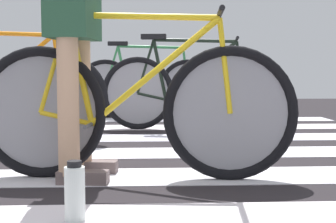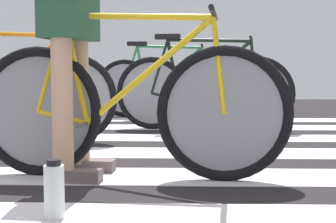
{
  "view_description": "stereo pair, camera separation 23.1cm",
  "coord_description": "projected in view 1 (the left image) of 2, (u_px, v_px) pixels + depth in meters",
  "views": [
    {
      "loc": [
        0.29,
        -2.73,
        0.61
      ],
      "look_at": [
        0.44,
        0.25,
        0.35
      ],
      "focal_mm": 51.9,
      "sensor_mm": 36.0,
      "label": 1
    },
    {
      "loc": [
        0.53,
        -2.73,
        0.61
      ],
      "look_at": [
        0.44,
        0.25,
        0.35
      ],
      "focal_mm": 51.9,
      "sensor_mm": 36.0,
      "label": 2
    }
  ],
  "objects": [
    {
      "name": "bicycle_3_of_4",
      "position": [
        189.0,
        91.0,
        4.71
      ],
      "size": [
        1.72,
        0.54,
        0.93
      ],
      "rotation": [
        0.0,
        0.0,
        -0.16
      ],
      "color": "black",
      "rests_on": "ground"
    },
    {
      "name": "bicycle_1_of_4",
      "position": [
        133.0,
        108.0,
        2.59
      ],
      "size": [
        1.73,
        0.52,
        0.93
      ],
      "rotation": [
        0.0,
        0.0,
        -0.11
      ],
      "color": "black",
      "rests_on": "ground"
    },
    {
      "name": "ground",
      "position": [
        93.0,
        175.0,
        2.75
      ],
      "size": [
        18.0,
        14.0,
        0.02
      ],
      "color": "black"
    },
    {
      "name": "water_bottle",
      "position": [
        75.0,
        192.0,
        1.88
      ],
      "size": [
        0.08,
        0.08,
        0.24
      ],
      "color": "white",
      "rests_on": "ground"
    },
    {
      "name": "cyclist_1_of_4",
      "position": [
        75.0,
        55.0,
        2.59
      ],
      "size": [
        0.35,
        0.43,
        1.03
      ],
      "rotation": [
        0.0,
        0.0,
        -0.11
      ],
      "color": "tan",
      "rests_on": "ground"
    },
    {
      "name": "bicycle_4_of_4",
      "position": [
        146.0,
        86.0,
        5.98
      ],
      "size": [
        1.74,
        0.52,
        0.93
      ],
      "rotation": [
        0.0,
        0.0,
        -0.06
      ],
      "color": "black",
      "rests_on": "ground"
    },
    {
      "name": "crosswalk_markings",
      "position": [
        92.0,
        177.0,
        2.65
      ],
      "size": [
        5.44,
        6.51,
        0.0
      ],
      "color": "silver",
      "rests_on": "ground"
    }
  ]
}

